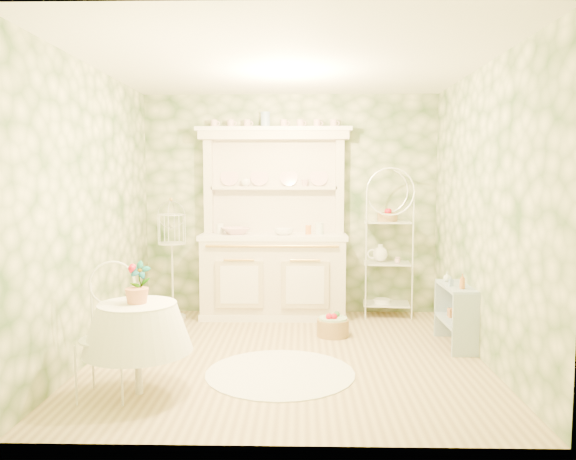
{
  "coord_description": "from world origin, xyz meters",
  "views": [
    {
      "loc": [
        0.13,
        -5.16,
        1.65
      ],
      "look_at": [
        0.0,
        0.5,
        1.15
      ],
      "focal_mm": 35.0,
      "sensor_mm": 36.0,
      "label": 1
    }
  ],
  "objects_px": {
    "kitchen_dresser": "(273,223)",
    "round_table": "(138,350)",
    "side_shelf": "(455,319)",
    "bakers_rack": "(387,242)",
    "birdcage_stand": "(172,255)",
    "cafe_chair": "(106,344)",
    "floor_basket": "(333,327)"
  },
  "relations": [
    {
      "from": "cafe_chair",
      "to": "floor_basket",
      "type": "height_order",
      "value": "cafe_chair"
    },
    {
      "from": "kitchen_dresser",
      "to": "birdcage_stand",
      "type": "bearing_deg",
      "value": -173.56
    },
    {
      "from": "birdcage_stand",
      "to": "cafe_chair",
      "type": "bearing_deg",
      "value": -88.86
    },
    {
      "from": "side_shelf",
      "to": "cafe_chair",
      "type": "distance_m",
      "value": 3.33
    },
    {
      "from": "bakers_rack",
      "to": "birdcage_stand",
      "type": "distance_m",
      "value": 2.58
    },
    {
      "from": "bakers_rack",
      "to": "floor_basket",
      "type": "relative_size",
      "value": 6.0
    },
    {
      "from": "kitchen_dresser",
      "to": "round_table",
      "type": "distance_m",
      "value": 2.77
    },
    {
      "from": "side_shelf",
      "to": "birdcage_stand",
      "type": "distance_m",
      "value": 3.27
    },
    {
      "from": "bakers_rack",
      "to": "side_shelf",
      "type": "relative_size",
      "value": 2.78
    },
    {
      "from": "birdcage_stand",
      "to": "floor_basket",
      "type": "relative_size",
      "value": 5.11
    },
    {
      "from": "side_shelf",
      "to": "round_table",
      "type": "distance_m",
      "value": 3.1
    },
    {
      "from": "kitchen_dresser",
      "to": "birdcage_stand",
      "type": "height_order",
      "value": "kitchen_dresser"
    },
    {
      "from": "round_table",
      "to": "cafe_chair",
      "type": "distance_m",
      "value": 0.24
    },
    {
      "from": "kitchen_dresser",
      "to": "round_table",
      "type": "height_order",
      "value": "kitchen_dresser"
    },
    {
      "from": "bakers_rack",
      "to": "birdcage_stand",
      "type": "bearing_deg",
      "value": -169.1
    },
    {
      "from": "side_shelf",
      "to": "round_table",
      "type": "height_order",
      "value": "round_table"
    },
    {
      "from": "side_shelf",
      "to": "birdcage_stand",
      "type": "xyz_separation_m",
      "value": [
        -3.07,
        1.02,
        0.49
      ]
    },
    {
      "from": "cafe_chair",
      "to": "bakers_rack",
      "type": "bearing_deg",
      "value": 22.22
    },
    {
      "from": "bakers_rack",
      "to": "floor_basket",
      "type": "bearing_deg",
      "value": -121.45
    },
    {
      "from": "kitchen_dresser",
      "to": "floor_basket",
      "type": "relative_size",
      "value": 7.61
    },
    {
      "from": "bakers_rack",
      "to": "side_shelf",
      "type": "distance_m",
      "value": 1.49
    },
    {
      "from": "birdcage_stand",
      "to": "floor_basket",
      "type": "bearing_deg",
      "value": -20.37
    },
    {
      "from": "kitchen_dresser",
      "to": "birdcage_stand",
      "type": "relative_size",
      "value": 1.49
    },
    {
      "from": "round_table",
      "to": "cafe_chair",
      "type": "relative_size",
      "value": 0.85
    },
    {
      "from": "kitchen_dresser",
      "to": "side_shelf",
      "type": "distance_m",
      "value": 2.37
    },
    {
      "from": "round_table",
      "to": "cafe_chair",
      "type": "bearing_deg",
      "value": -163.19
    },
    {
      "from": "floor_basket",
      "to": "cafe_chair",
      "type": "bearing_deg",
      "value": -136.55
    },
    {
      "from": "side_shelf",
      "to": "birdcage_stand",
      "type": "bearing_deg",
      "value": 163.19
    },
    {
      "from": "bakers_rack",
      "to": "cafe_chair",
      "type": "height_order",
      "value": "bakers_rack"
    },
    {
      "from": "kitchen_dresser",
      "to": "floor_basket",
      "type": "bearing_deg",
      "value": -50.89
    },
    {
      "from": "kitchen_dresser",
      "to": "round_table",
      "type": "relative_size",
      "value": 3.26
    },
    {
      "from": "cafe_chair",
      "to": "birdcage_stand",
      "type": "bearing_deg",
      "value": 66.94
    }
  ]
}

